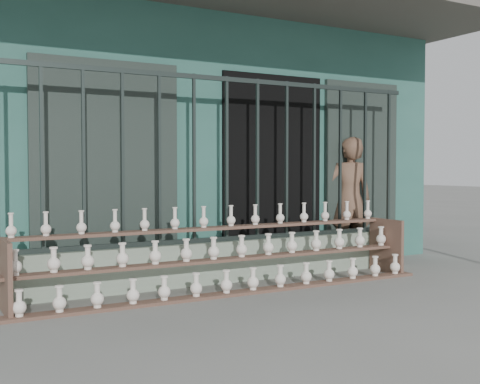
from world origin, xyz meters
TOP-DOWN VIEW (x-y plane):
  - ground at (0.00, 0.00)m, footprint 60.00×60.00m
  - workshop_building at (0.00, 4.23)m, footprint 7.40×6.60m
  - parapet_wall at (0.00, 1.30)m, footprint 5.00×0.20m
  - security_fence at (-0.00, 1.30)m, footprint 5.00×0.04m
  - shelf_rack at (-0.20, 0.88)m, footprint 4.50×0.68m
  - elderly_woman at (2.04, 1.69)m, footprint 0.71×0.59m

SIDE VIEW (x-z plane):
  - ground at x=0.00m, z-range 0.00..0.00m
  - parapet_wall at x=0.00m, z-range 0.00..0.45m
  - shelf_rack at x=-0.20m, z-range -0.06..0.79m
  - elderly_woman at x=2.04m, z-range 0.00..1.66m
  - security_fence at x=0.00m, z-range 0.45..2.25m
  - workshop_building at x=0.00m, z-range 0.02..3.23m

